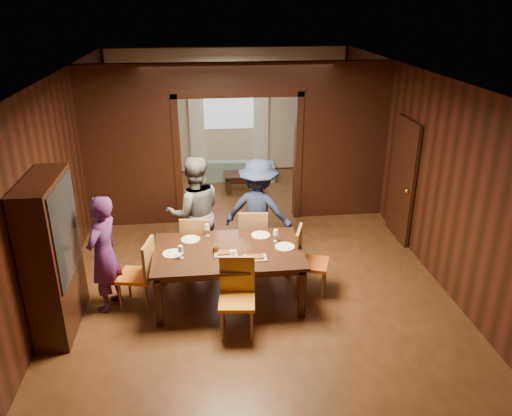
{
  "coord_description": "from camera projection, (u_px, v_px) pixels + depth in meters",
  "views": [
    {
      "loc": [
        -0.66,
        -7.11,
        3.93
      ],
      "look_at": [
        0.1,
        -0.4,
        1.05
      ],
      "focal_mm": 35.0,
      "sensor_mm": 36.0,
      "label": 1
    }
  ],
  "objects": [
    {
      "name": "floor",
      "position": [
        247.0,
        258.0,
        8.11
      ],
      "size": [
        9.0,
        9.0,
        0.0
      ],
      "primitive_type": "plane",
      "color": "#492614",
      "rests_on": "ground"
    },
    {
      "name": "ceiling",
      "position": [
        246.0,
        76.0,
        6.97
      ],
      "size": [
        5.5,
        9.0,
        0.02
      ],
      "primitive_type": "cube",
      "color": "silver",
      "rests_on": "room_walls"
    },
    {
      "name": "room_walls",
      "position": [
        237.0,
        138.0,
        9.24
      ],
      "size": [
        5.52,
        9.01,
        2.9
      ],
      "color": "black",
      "rests_on": "floor"
    },
    {
      "name": "person_purple",
      "position": [
        104.0,
        254.0,
        6.54
      ],
      "size": [
        0.59,
        0.69,
        1.62
      ],
      "primitive_type": "imported",
      "rotation": [
        0.0,
        0.0,
        -1.97
      ],
      "color": "#4A1F5C",
      "rests_on": "floor"
    },
    {
      "name": "person_grey",
      "position": [
        195.0,
        213.0,
        7.55
      ],
      "size": [
        0.97,
        0.81,
        1.79
      ],
      "primitive_type": "imported",
      "rotation": [
        0.0,
        0.0,
        3.3
      ],
      "color": "#505156",
      "rests_on": "floor"
    },
    {
      "name": "person_navy",
      "position": [
        258.0,
        211.0,
        7.75
      ],
      "size": [
        1.24,
        0.96,
        1.68
      ],
      "primitive_type": "imported",
      "rotation": [
        0.0,
        0.0,
        2.78
      ],
      "color": "#1C2547",
      "rests_on": "floor"
    },
    {
      "name": "sofa",
      "position": [
        237.0,
        168.0,
        11.54
      ],
      "size": [
        1.8,
        0.83,
        0.51
      ],
      "primitive_type": "imported",
      "rotation": [
        0.0,
        0.0,
        3.06
      ],
      "color": "#7DA3A3",
      "rests_on": "floor"
    },
    {
      "name": "serving_bowl",
      "position": [
        239.0,
        242.0,
        6.85
      ],
      "size": [
        0.36,
        0.36,
        0.09
      ],
      "primitive_type": "imported",
      "color": "black",
      "rests_on": "dining_table"
    },
    {
      "name": "dining_table",
      "position": [
        229.0,
        274.0,
        6.9
      ],
      "size": [
        2.01,
        1.25,
        0.76
      ],
      "primitive_type": "cube",
      "color": "black",
      "rests_on": "floor"
    },
    {
      "name": "coffee_table",
      "position": [
        243.0,
        182.0,
        10.83
      ],
      "size": [
        0.8,
        0.5,
        0.4
      ],
      "primitive_type": "cube",
      "color": "black",
      "rests_on": "floor"
    },
    {
      "name": "chair_left",
      "position": [
        136.0,
        273.0,
        6.71
      ],
      "size": [
        0.52,
        0.52,
        0.97
      ],
      "primitive_type": null,
      "rotation": [
        0.0,
        0.0,
        -1.78
      ],
      "color": "orange",
      "rests_on": "floor"
    },
    {
      "name": "chair_right",
      "position": [
        312.0,
        261.0,
        7.01
      ],
      "size": [
        0.56,
        0.56,
        0.97
      ],
      "primitive_type": null,
      "rotation": [
        0.0,
        0.0,
        1.24
      ],
      "color": "#C04F12",
      "rests_on": "floor"
    },
    {
      "name": "chair_far_l",
      "position": [
        198.0,
        243.0,
        7.53
      ],
      "size": [
        0.49,
        0.49,
        0.97
      ],
      "primitive_type": null,
      "rotation": [
        0.0,
        0.0,
        3.01
      ],
      "color": "#C66612",
      "rests_on": "floor"
    },
    {
      "name": "chair_far_r",
      "position": [
        253.0,
        236.0,
        7.75
      ],
      "size": [
        0.48,
        0.48,
        0.97
      ],
      "primitive_type": null,
      "rotation": [
        0.0,
        0.0,
        3.05
      ],
      "color": "#D35713",
      "rests_on": "floor"
    },
    {
      "name": "chair_near",
      "position": [
        237.0,
        299.0,
        6.14
      ],
      "size": [
        0.48,
        0.48,
        0.97
      ],
      "primitive_type": null,
      "rotation": [
        0.0,
        0.0,
        -0.11
      ],
      "color": "orange",
      "rests_on": "floor"
    },
    {
      "name": "hutch",
      "position": [
        53.0,
        256.0,
        6.09
      ],
      "size": [
        0.4,
        1.2,
        2.0
      ],
      "primitive_type": "cube",
      "color": "black",
      "rests_on": "floor"
    },
    {
      "name": "door_right",
      "position": [
        403.0,
        181.0,
        8.43
      ],
      "size": [
        0.06,
        0.9,
        2.1
      ],
      "primitive_type": "cube",
      "color": "black",
      "rests_on": "floor"
    },
    {
      "name": "window_far",
      "position": [
        228.0,
        101.0,
        11.5
      ],
      "size": [
        1.2,
        0.03,
        1.3
      ],
      "primitive_type": "cube",
      "color": "silver",
      "rests_on": "back_wall"
    },
    {
      "name": "curtain_left",
      "position": [
        197.0,
        121.0,
        11.57
      ],
      "size": [
        0.35,
        0.06,
        2.4
      ],
      "primitive_type": "cube",
      "color": "white",
      "rests_on": "back_wall"
    },
    {
      "name": "curtain_right",
      "position": [
        261.0,
        120.0,
        11.72
      ],
      "size": [
        0.35,
        0.06,
        2.4
      ],
      "primitive_type": "cube",
      "color": "white",
      "rests_on": "back_wall"
    },
    {
      "name": "plate_left",
      "position": [
        173.0,
        254.0,
        6.64
      ],
      "size": [
        0.27,
        0.27,
        0.01
      ],
      "primitive_type": "cylinder",
      "color": "white",
      "rests_on": "dining_table"
    },
    {
      "name": "plate_far_l",
      "position": [
        191.0,
        239.0,
        7.03
      ],
      "size": [
        0.27,
        0.27,
        0.01
      ],
      "primitive_type": "cylinder",
      "color": "silver",
      "rests_on": "dining_table"
    },
    {
      "name": "plate_far_r",
      "position": [
        261.0,
        235.0,
        7.15
      ],
      "size": [
        0.27,
        0.27,
        0.01
      ],
      "primitive_type": "cylinder",
      "color": "white",
      "rests_on": "dining_table"
    },
    {
      "name": "plate_right",
      "position": [
        285.0,
        247.0,
        6.82
      ],
      "size": [
        0.27,
        0.27,
        0.01
      ],
      "primitive_type": "cylinder",
      "color": "white",
      "rests_on": "dining_table"
    },
    {
      "name": "plate_near",
      "position": [
        229.0,
        264.0,
        6.37
      ],
      "size": [
        0.27,
        0.27,
        0.01
      ],
      "primitive_type": "cylinder",
      "color": "white",
      "rests_on": "dining_table"
    },
    {
      "name": "platter_a",
      "position": [
        226.0,
        253.0,
        6.63
      ],
      "size": [
        0.3,
        0.2,
        0.04
      ],
      "primitive_type": "cube",
      "color": "gray",
      "rests_on": "dining_table"
    },
    {
      "name": "platter_b",
      "position": [
        255.0,
        257.0,
        6.52
      ],
      "size": [
        0.3,
        0.2,
        0.04
      ],
      "primitive_type": "cube",
      "color": "gray",
      "rests_on": "dining_table"
    },
    {
      "name": "wineglass_left",
      "position": [
        181.0,
        252.0,
        6.5
      ],
      "size": [
        0.08,
        0.08,
        0.18
      ],
      "primitive_type": null,
      "color": "silver",
      "rests_on": "dining_table"
    },
    {
      "name": "wineglass_far",
      "position": [
        207.0,
        230.0,
        7.12
      ],
      "size": [
        0.08,
        0.08,
        0.18
      ],
      "primitive_type": null,
      "color": "white",
      "rests_on": "dining_table"
    },
    {
      "name": "wineglass_right",
      "position": [
        276.0,
        236.0,
        6.95
      ],
      "size": [
        0.08,
        0.08,
        0.18
      ],
      "primitive_type": null,
      "color": "white",
      "rests_on": "dining_table"
    },
    {
      "name": "tumbler",
      "position": [
        232.0,
        255.0,
        6.46
      ],
      "size": [
        0.07,
        0.07,
        0.14
      ],
      "primitive_type": "cylinder",
      "color": "white",
      "rests_on": "dining_table"
    },
    {
      "name": "condiment_jar",
      "position": [
        216.0,
        249.0,
        6.66
      ],
      "size": [
        0.08,
        0.08,
        0.11
      ],
      "primitive_type": null,
      "color": "#522C13",
      "rests_on": "dining_table"
    }
  ]
}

